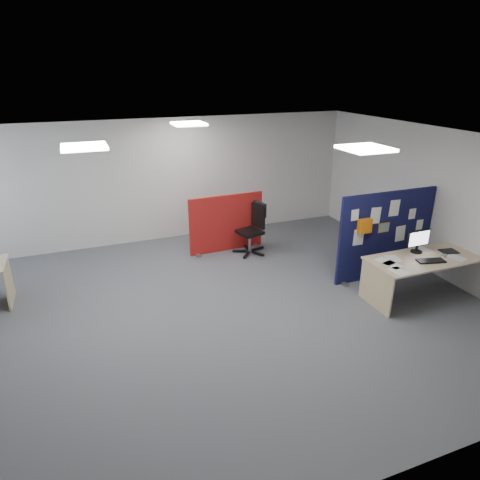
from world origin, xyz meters
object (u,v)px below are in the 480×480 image
object	(u,v)px
office_chair	(254,225)
main_desk	(421,266)
navy_divider	(385,235)
monitor_main	(418,240)
red_divider	(226,224)

from	to	relation	value
office_chair	main_desk	bearing A→B (deg)	-69.34
navy_divider	main_desk	distance (m)	0.89
navy_divider	monitor_main	bearing A→B (deg)	-76.91
navy_divider	monitor_main	xyz separation A→B (m)	(0.15, -0.65, 0.12)
navy_divider	office_chair	size ratio (longest dim) A/B	1.88
monitor_main	office_chair	bearing A→B (deg)	125.79
monitor_main	red_divider	bearing A→B (deg)	129.17
navy_divider	main_desk	world-z (taller)	navy_divider
main_desk	monitor_main	distance (m)	0.43
main_desk	monitor_main	size ratio (longest dim) A/B	4.22
monitor_main	red_divider	xyz separation A→B (m)	(-2.44, 2.89, -0.35)
monitor_main	red_divider	size ratio (longest dim) A/B	0.28
red_divider	office_chair	bearing A→B (deg)	-33.13
main_desk	monitor_main	world-z (taller)	monitor_main
monitor_main	main_desk	bearing A→B (deg)	-100.97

